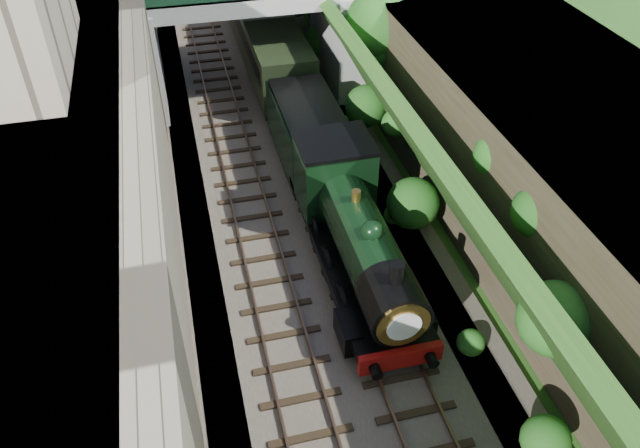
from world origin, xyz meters
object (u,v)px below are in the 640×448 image
(tender, at_px, (309,137))
(road_bridge, at_px, (267,17))
(tree, at_px, (383,27))
(locomotive, at_px, (356,234))

(tender, bearing_deg, road_bridge, 91.79)
(tree, height_order, tender, tree)
(tree, distance_m, locomotive, 12.69)
(tree, xyz_separation_m, tender, (-4.71, -4.09, -3.03))
(road_bridge, height_order, locomotive, road_bridge)
(tree, height_order, locomotive, tree)
(tree, relative_size, locomotive, 0.65)
(road_bridge, xyz_separation_m, tender, (0.26, -8.19, -2.46))
(locomotive, bearing_deg, road_bridge, 90.94)
(road_bridge, bearing_deg, tender, -88.21)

